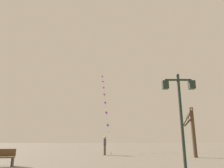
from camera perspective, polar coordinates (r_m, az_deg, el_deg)
ground_plane at (r=20.81m, az=0.37°, el=-18.78°), size 160.00×160.00×0.00m
twin_lantern_lamp_post at (r=10.39m, az=18.25°, el=-4.50°), size 1.55×0.28×4.49m
kite_train at (r=32.31m, az=-1.75°, el=-4.15°), size 2.11×19.42×14.12m
kite_flyer at (r=20.37m, az=-1.76°, el=-16.31°), size 0.26×0.61×1.71m
bare_tree at (r=18.90m, az=21.36°, el=-11.48°), size 1.07×1.47×4.04m
park_bench at (r=13.32m, az=-28.31°, el=-17.27°), size 1.66×0.78×0.89m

